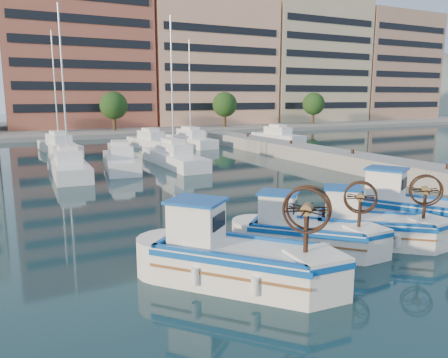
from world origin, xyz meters
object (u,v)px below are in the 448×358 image
Objects in this scene: fishing_boat_b at (305,231)px; fishing_boat_d at (413,208)px; fishing_boat_c at (369,224)px; fishing_boat_a at (233,256)px.

fishing_boat_b is 0.79× the size of fishing_boat_d.
fishing_boat_d is (3.05, 0.63, 0.12)m from fishing_boat_c.
fishing_boat_d reaches higher than fishing_boat_c.
fishing_boat_c reaches higher than fishing_boat_b.
fishing_boat_b is 2.66m from fishing_boat_c.
fishing_boat_a is 9.35m from fishing_boat_d.
fishing_boat_a is 1.19× the size of fishing_boat_b.
fishing_boat_d is (9.23, 1.50, 0.01)m from fishing_boat_a.
fishing_boat_a is 0.95× the size of fishing_boat_d.
fishing_boat_b is 5.68m from fishing_boat_d.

